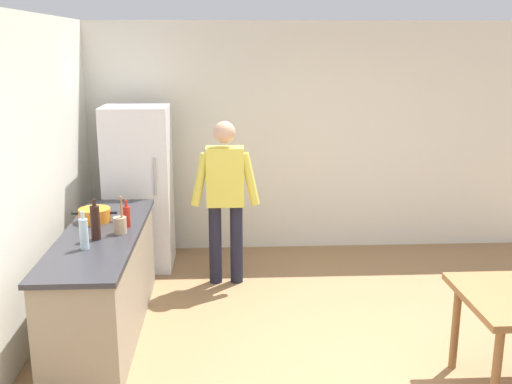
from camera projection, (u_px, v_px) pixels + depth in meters
name	position (u px, v px, depth m)	size (l,w,h in m)	color
ground_plane	(352.00, 373.00, 4.55)	(14.00, 14.00, 0.00)	#936D47
wall_back	(304.00, 138.00, 7.13)	(6.40, 0.12, 2.70)	silver
kitchen_counter	(104.00, 282.00, 5.12)	(0.64, 2.20, 0.90)	gray
refrigerator	(139.00, 188.00, 6.56)	(0.70, 0.67, 1.80)	white
person	(225.00, 192.00, 6.06)	(0.70, 0.22, 1.70)	#1E1E2D
cooking_pot	(95.00, 215.00, 5.31)	(0.40, 0.28, 0.12)	orange
utensil_jar	(120.00, 224.00, 4.98)	(0.11, 0.11, 0.32)	tan
bottle_water_clear	(84.00, 233.00, 4.59)	(0.07, 0.07, 0.30)	silver
bottle_sauce_red	(127.00, 216.00, 5.15)	(0.06, 0.06, 0.24)	#B22319
bottle_wine_dark	(95.00, 222.00, 4.80)	(0.08, 0.08, 0.34)	black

